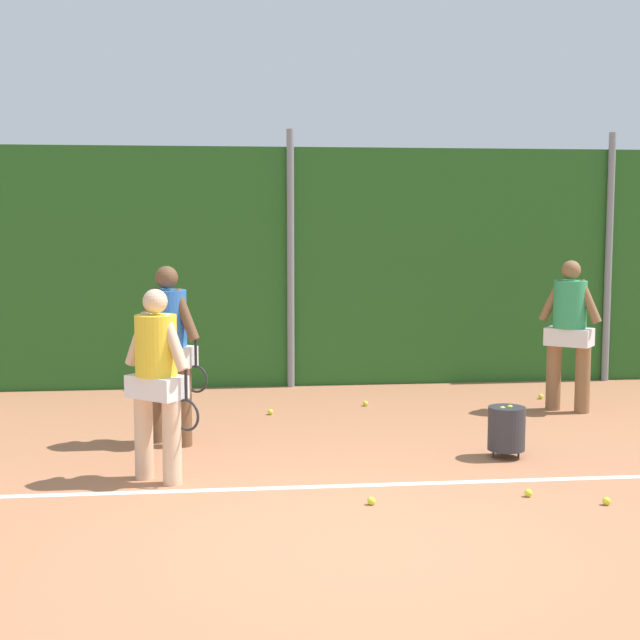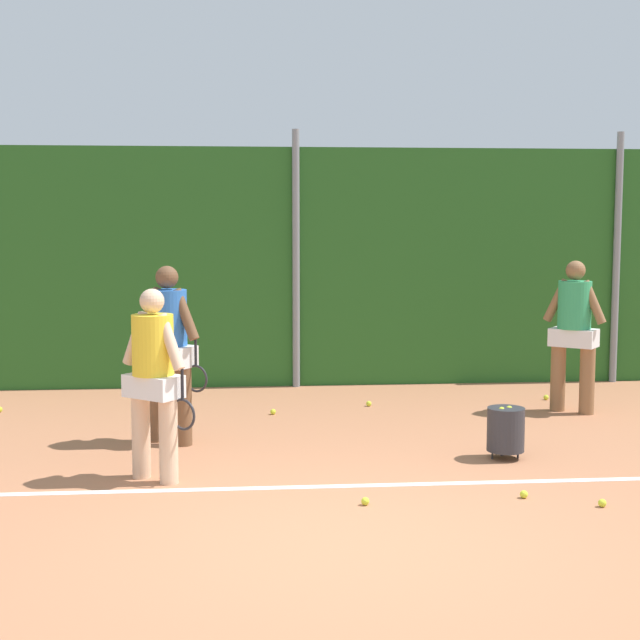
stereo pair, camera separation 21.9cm
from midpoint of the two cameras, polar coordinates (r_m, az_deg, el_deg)
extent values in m
plane|color=#B2704C|center=(8.66, 1.09, -9.24)|extent=(25.22, 25.22, 0.00)
cube|color=#286023|center=(12.89, -1.03, 3.22)|extent=(15.61, 0.25, 3.27)
cylinder|color=gray|center=(12.71, -0.98, 3.70)|extent=(0.10, 0.10, 3.50)
cylinder|color=gray|center=(13.77, 18.09, 3.59)|extent=(0.10, 0.10, 3.50)
cube|color=white|center=(8.19, 1.45, -10.12)|extent=(11.41, 0.10, 0.01)
cylinder|color=beige|center=(8.51, -10.14, -7.01)|extent=(0.17, 0.17, 0.75)
cylinder|color=beige|center=(8.29, -8.49, -7.34)|extent=(0.17, 0.17, 0.75)
cube|color=white|center=(8.31, -9.38, -4.00)|extent=(0.57, 0.54, 0.20)
cylinder|color=yellow|center=(8.25, -9.43, -1.51)|extent=(0.36, 0.36, 0.53)
sphere|color=beige|center=(8.21, -9.48, 1.15)|extent=(0.22, 0.22, 0.22)
cylinder|color=beige|center=(8.39, -10.46, -1.12)|extent=(0.26, 0.23, 0.51)
cylinder|color=beige|center=(8.10, -8.37, -1.34)|extent=(0.26, 0.23, 0.51)
cylinder|color=black|center=(8.14, -7.65, -3.88)|extent=(0.03, 0.03, 0.28)
torus|color=#26262B|center=(8.19, -7.62, -5.74)|extent=(0.24, 0.20, 0.28)
cylinder|color=brown|center=(9.85, -9.39, -5.03)|extent=(0.18, 0.18, 0.80)
cylinder|color=brown|center=(9.63, -7.71, -5.25)|extent=(0.18, 0.18, 0.80)
cube|color=white|center=(9.65, -8.61, -2.18)|extent=(0.62, 0.56, 0.21)
cylinder|color=blue|center=(9.60, -8.65, 0.14)|extent=(0.39, 0.39, 0.57)
sphere|color=brown|center=(9.57, -8.69, 2.60)|extent=(0.23, 0.23, 0.23)
cylinder|color=brown|center=(9.73, -9.69, 0.46)|extent=(0.29, 0.23, 0.55)
cylinder|color=brown|center=(9.46, -7.58, 0.33)|extent=(0.29, 0.23, 0.55)
cylinder|color=black|center=(9.50, -6.95, -1.97)|extent=(0.03, 0.03, 0.28)
torus|color=#26262B|center=(9.54, -6.93, -3.57)|extent=(0.25, 0.18, 0.28)
cylinder|color=#8C603D|center=(11.52, 16.52, -3.58)|extent=(0.18, 0.18, 0.80)
cylinder|color=#8C603D|center=(11.63, 14.85, -3.44)|extent=(0.18, 0.18, 0.80)
cube|color=white|center=(11.50, 15.75, -1.04)|extent=(0.61, 0.57, 0.21)
cylinder|color=#339E60|center=(11.46, 15.81, 0.89)|extent=(0.39, 0.39, 0.57)
sphere|color=#8C603D|center=(11.43, 15.87, 2.93)|extent=(0.23, 0.23, 0.23)
cylinder|color=#8C603D|center=(11.39, 16.88, 1.04)|extent=(0.28, 0.24, 0.54)
cylinder|color=#8C603D|center=(11.52, 14.77, 1.16)|extent=(0.28, 0.24, 0.54)
cylinder|color=#2D2D33|center=(9.23, 11.94, -6.55)|extent=(0.36, 0.36, 0.42)
cylinder|color=#2D2D33|center=(9.32, 12.66, -8.01)|extent=(0.02, 0.02, 0.08)
cylinder|color=#2D2D33|center=(9.25, 11.15, -8.09)|extent=(0.02, 0.02, 0.08)
cylinder|color=#2D2D33|center=(9.40, 11.68, -7.87)|extent=(0.02, 0.02, 0.08)
sphere|color=#CCDB33|center=(9.23, 12.16, -5.34)|extent=(0.07, 0.07, 0.07)
sphere|color=#CCDB33|center=(9.15, 11.71, -5.43)|extent=(0.07, 0.07, 0.07)
sphere|color=#CCDB33|center=(11.36, -9.82, -5.42)|extent=(0.07, 0.07, 0.07)
sphere|color=#CCDB33|center=(12.32, 14.13, -4.61)|extent=(0.07, 0.07, 0.07)
sphere|color=#CCDB33|center=(7.99, 17.62, -10.61)|extent=(0.07, 0.07, 0.07)
sphere|color=#CCDB33|center=(11.81, -18.47, -5.21)|extent=(0.07, 0.07, 0.07)
sphere|color=#CCDB33|center=(11.09, -2.32, -5.62)|extent=(0.07, 0.07, 0.07)
sphere|color=#CCDB33|center=(8.06, 13.12, -10.33)|extent=(0.07, 0.07, 0.07)
sphere|color=#CCDB33|center=(11.58, 3.54, -5.12)|extent=(0.07, 0.07, 0.07)
sphere|color=#CCDB33|center=(7.69, 3.61, -10.99)|extent=(0.07, 0.07, 0.07)
camera|label=1|loc=(0.11, -89.34, 0.07)|focal=52.41mm
camera|label=2|loc=(0.11, 90.66, -0.07)|focal=52.41mm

